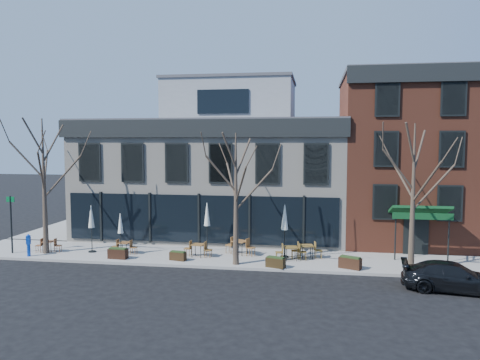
# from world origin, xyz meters

# --- Properties ---
(ground) EXTENTS (120.00, 120.00, 0.00)m
(ground) POSITION_xyz_m (0.00, 0.00, 0.00)
(ground) COLOR black
(ground) RESTS_ON ground
(sidewalk_front) EXTENTS (33.50, 4.70, 0.15)m
(sidewalk_front) POSITION_xyz_m (3.25, -2.15, 0.07)
(sidewalk_front) COLOR gray
(sidewalk_front) RESTS_ON ground
(sidewalk_side) EXTENTS (4.50, 12.00, 0.15)m
(sidewalk_side) POSITION_xyz_m (-11.25, 6.00, 0.07)
(sidewalk_side) COLOR gray
(sidewalk_side) RESTS_ON ground
(corner_building) EXTENTS (18.39, 10.39, 11.10)m
(corner_building) POSITION_xyz_m (0.07, 5.07, 4.72)
(corner_building) COLOR beige
(corner_building) RESTS_ON ground
(red_brick_building) EXTENTS (8.20, 11.78, 11.18)m
(red_brick_building) POSITION_xyz_m (13.00, 4.98, 5.64)
(red_brick_building) COLOR brown
(red_brick_building) RESTS_ON ground
(tree_corner) EXTENTS (3.93, 3.98, 7.92)m
(tree_corner) POSITION_xyz_m (-8.49, -3.20, 4.25)
(tree_corner) COLOR #382B21
(tree_corner) RESTS_ON sidewalk_front
(tree_mid) EXTENTS (3.50, 3.55, 7.04)m
(tree_mid) POSITION_xyz_m (3.01, -3.90, 3.79)
(tree_mid) COLOR #382B21
(tree_mid) RESTS_ON sidewalk_front
(tree_right) EXTENTS (3.72, 3.77, 7.48)m
(tree_right) POSITION_xyz_m (12.01, -3.90, 4.02)
(tree_right) COLOR #382B21
(tree_right) RESTS_ON sidewalk_front
(sign_pole) EXTENTS (0.50, 0.10, 3.40)m
(sign_pole) POSITION_xyz_m (-10.50, -3.50, 2.07)
(sign_pole) COLOR black
(sign_pole) RESTS_ON sidewalk_front
(parked_sedan) EXTENTS (4.67, 2.38, 1.30)m
(parked_sedan) POSITION_xyz_m (13.34, -6.36, 0.65)
(parked_sedan) COLOR black
(parked_sedan) RESTS_ON ground
(call_box) EXTENTS (0.26, 0.26, 1.30)m
(call_box) POSITION_xyz_m (-9.07, -4.05, 0.84)
(call_box) COLOR #0D3AAD
(call_box) RESTS_ON sidewalk_front
(cafe_set_0) EXTENTS (1.57, 0.69, 0.81)m
(cafe_set_0) POSITION_xyz_m (-8.50, -2.95, 0.57)
(cafe_set_0) COLOR brown
(cafe_set_0) RESTS_ON sidewalk_front
(cafe_set_1) EXTENTS (1.56, 0.65, 0.82)m
(cafe_set_1) POSITION_xyz_m (-3.88, -2.60, 0.57)
(cafe_set_1) COLOR brown
(cafe_set_1) RESTS_ON sidewalk_front
(cafe_set_2) EXTENTS (1.71, 0.75, 0.89)m
(cafe_set_2) POSITION_xyz_m (0.57, -2.60, 0.60)
(cafe_set_2) COLOR brown
(cafe_set_2) RESTS_ON sidewalk_front
(cafe_set_3) EXTENTS (1.92, 1.15, 0.99)m
(cafe_set_3) POSITION_xyz_m (2.89, -1.73, 0.66)
(cafe_set_3) COLOR brown
(cafe_set_3) RESTS_ON sidewalk_front
(cafe_set_4) EXTENTS (1.80, 0.83, 0.92)m
(cafe_set_4) POSITION_xyz_m (5.88, -2.57, 0.62)
(cafe_set_4) COLOR brown
(cafe_set_4) RESTS_ON sidewalk_front
(cafe_set_5) EXTENTS (1.82, 0.84, 0.93)m
(cafe_set_5) POSITION_xyz_m (6.73, -2.05, 0.63)
(cafe_set_5) COLOR brown
(cafe_set_5) RESTS_ON sidewalk_front
(umbrella_0) EXTENTS (0.45, 0.45, 2.81)m
(umbrella_0) POSITION_xyz_m (-5.95, -2.52, 2.13)
(umbrella_0) COLOR black
(umbrella_0) RESTS_ON sidewalk_front
(umbrella_1) EXTENTS (0.39, 0.39, 2.44)m
(umbrella_1) POSITION_xyz_m (-3.96, -2.92, 1.87)
(umbrella_1) COLOR black
(umbrella_1) RESTS_ON sidewalk_front
(umbrella_2) EXTENTS (0.47, 0.47, 2.92)m
(umbrella_2) POSITION_xyz_m (0.77, -1.13, 2.21)
(umbrella_2) COLOR black
(umbrella_2) RESTS_ON sidewalk_front
(umbrella_3) EXTENTS (0.48, 0.48, 3.02)m
(umbrella_3) POSITION_xyz_m (5.48, -1.97, 2.28)
(umbrella_3) COLOR black
(umbrella_3) RESTS_ON sidewalk_front
(planter_0) EXTENTS (1.13, 0.52, 0.61)m
(planter_0) POSITION_xyz_m (-3.77, -3.75, 0.45)
(planter_0) COLOR black
(planter_0) RESTS_ON sidewalk_front
(planter_1) EXTENTS (0.98, 0.56, 0.51)m
(planter_1) POSITION_xyz_m (-0.32, -3.59, 0.41)
(planter_1) COLOR black
(planter_1) RESTS_ON sidewalk_front
(planter_2) EXTENTS (1.09, 0.71, 0.57)m
(planter_2) POSITION_xyz_m (5.16, -4.20, 0.43)
(planter_2) COLOR black
(planter_2) RESTS_ON sidewalk_front
(planter_3) EXTENTS (1.22, 0.89, 0.64)m
(planter_3) POSITION_xyz_m (9.00, -3.80, 0.47)
(planter_3) COLOR black
(planter_3) RESTS_ON sidewalk_front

